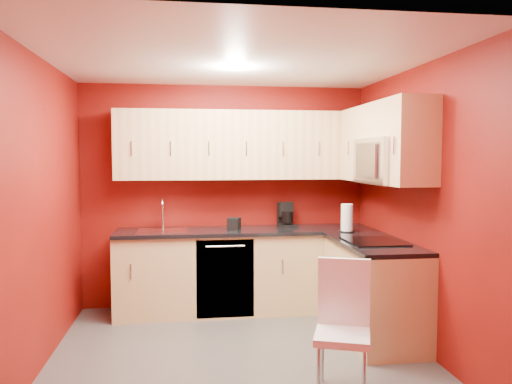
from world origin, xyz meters
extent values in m
plane|color=#4A4745|center=(0.00, 0.00, 0.00)|extent=(3.20, 3.20, 0.00)
plane|color=white|center=(0.00, 0.00, 2.50)|extent=(3.20, 3.20, 0.00)
plane|color=maroon|center=(0.00, 1.50, 1.25)|extent=(3.20, 0.00, 3.20)
plane|color=maroon|center=(0.00, -1.50, 1.25)|extent=(3.20, 0.00, 3.20)
plane|color=maroon|center=(-1.60, 0.00, 1.25)|extent=(0.00, 3.00, 3.00)
plane|color=maroon|center=(1.60, 0.00, 1.25)|extent=(0.00, 3.00, 3.00)
cube|color=tan|center=(0.20, 1.20, 0.43)|extent=(2.80, 0.60, 0.87)
cube|color=tan|center=(1.30, 0.25, 0.43)|extent=(0.60, 1.30, 0.87)
cube|color=black|center=(0.20, 1.19, 0.89)|extent=(2.80, 0.63, 0.04)
cube|color=black|center=(1.29, 0.23, 0.89)|extent=(0.63, 1.27, 0.04)
cube|color=#E6C182|center=(0.20, 1.32, 1.83)|extent=(2.80, 0.35, 0.75)
cube|color=#E6C182|center=(1.43, 0.86, 1.83)|extent=(0.35, 0.57, 0.75)
cube|color=#E6C182|center=(1.43, -0.29, 1.83)|extent=(0.35, 0.22, 0.75)
cube|color=#E6C182|center=(1.43, 0.20, 2.04)|extent=(0.35, 0.76, 0.33)
cube|color=silver|center=(1.40, 0.20, 1.66)|extent=(0.40, 0.76, 0.42)
cube|color=black|center=(1.21, 0.20, 1.66)|extent=(0.02, 0.62, 0.33)
cylinder|color=silver|center=(1.19, -0.03, 1.66)|extent=(0.02, 0.02, 0.29)
cube|color=black|center=(1.28, 0.20, 0.92)|extent=(0.50, 0.55, 0.01)
cube|color=silver|center=(-0.70, 1.18, 0.91)|extent=(0.52, 0.42, 0.02)
cylinder|color=silver|center=(-0.70, 1.38, 1.04)|extent=(0.02, 0.02, 0.26)
torus|color=silver|center=(-0.70, 1.31, 1.17)|extent=(0.02, 0.16, 0.16)
cylinder|color=silver|center=(-0.70, 1.24, 1.11)|extent=(0.02, 0.02, 0.12)
cube|color=black|center=(-0.05, 0.91, 0.43)|extent=(0.60, 0.02, 0.82)
cylinder|color=white|center=(0.00, 0.30, 2.48)|extent=(0.20, 0.20, 0.01)
camera|label=1|loc=(-0.44, -4.18, 1.69)|focal=35.00mm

